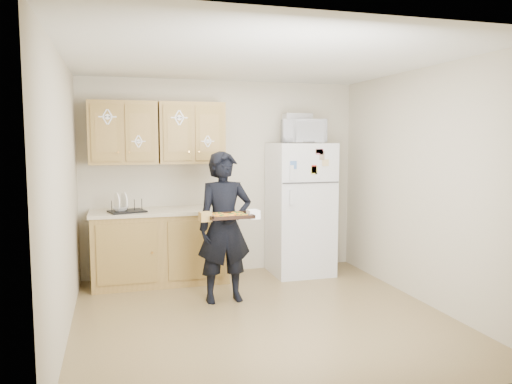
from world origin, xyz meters
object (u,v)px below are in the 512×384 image
at_px(refrigerator, 300,209).
at_px(baking_tray, 230,216).
at_px(dish_rack, 127,205).
at_px(microwave, 303,131).
at_px(person, 225,227).

bearing_deg(refrigerator, baking_tray, -136.45).
bearing_deg(baking_tray, refrigerator, 40.91).
xyz_separation_m(refrigerator, dish_rack, (-2.18, -0.04, 0.13)).
bearing_deg(microwave, refrigerator, 114.48).
bearing_deg(baking_tray, microwave, 39.37).
distance_m(refrigerator, person, 1.46).
height_order(person, microwave, microwave).
bearing_deg(dish_rack, person, -38.97).
bearing_deg(dish_rack, refrigerator, 1.14).
distance_m(baking_tray, microwave, 1.86).
height_order(person, dish_rack, person).
xyz_separation_m(person, microwave, (1.20, 0.80, 1.04)).
xyz_separation_m(refrigerator, person, (-1.19, -0.85, -0.04)).
distance_m(person, baking_tray, 0.34).
bearing_deg(refrigerator, microwave, -77.44).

